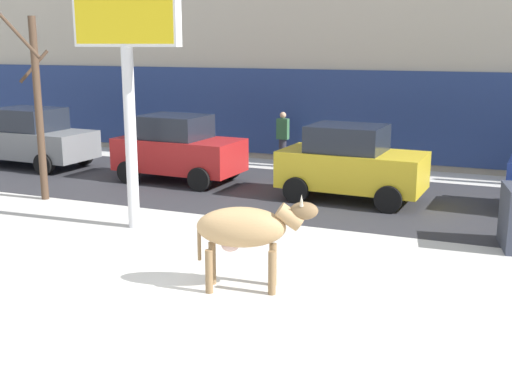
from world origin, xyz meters
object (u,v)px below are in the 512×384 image
object	(u,v)px
car_yellow_hatchback	(351,163)
car_grey_sedan	(29,138)
pedestrian_far_left	(283,139)
car_red_hatchback	(178,149)
bare_tree_right_lot	(37,104)
cow_tan	(246,229)
billboard	(125,17)

from	to	relation	value
car_yellow_hatchback	car_grey_sedan	bearing A→B (deg)	177.31
pedestrian_far_left	car_yellow_hatchback	bearing A→B (deg)	-48.49
car_red_hatchback	car_yellow_hatchback	xyz separation A→B (m)	(5.03, -0.31, 0.00)
car_grey_sedan	pedestrian_far_left	xyz separation A→B (m)	(7.40, 2.98, -0.03)
bare_tree_right_lot	car_red_hatchback	bearing A→B (deg)	57.24
cow_tan	car_yellow_hatchback	distance (m)	6.46
car_red_hatchback	billboard	bearing A→B (deg)	-72.41
bare_tree_right_lot	pedestrian_far_left	bearing A→B (deg)	57.71
cow_tan	bare_tree_right_lot	size ratio (longest dim) A/B	0.43
car_red_hatchback	pedestrian_far_left	size ratio (longest dim) A/B	2.07
cow_tan	billboard	size ratio (longest dim) A/B	0.35
cow_tan	pedestrian_far_left	size ratio (longest dim) A/B	1.11
cow_tan	bare_tree_right_lot	bearing A→B (deg)	153.12
pedestrian_far_left	car_red_hatchback	bearing A→B (deg)	-121.81
car_yellow_hatchback	bare_tree_right_lot	bearing A→B (deg)	-157.86
car_yellow_hatchback	pedestrian_far_left	bearing A→B (deg)	131.51
car_yellow_hatchback	pedestrian_far_left	xyz separation A→B (m)	(-3.07, 3.47, -0.05)
car_yellow_hatchback	pedestrian_far_left	size ratio (longest dim) A/B	2.07
car_red_hatchback	car_yellow_hatchback	bearing A→B (deg)	-3.48
car_yellow_hatchback	bare_tree_right_lot	world-z (taller)	bare_tree_right_lot
cow_tan	billboard	bearing A→B (deg)	147.23
billboard	car_grey_sedan	size ratio (longest dim) A/B	1.30
cow_tan	car_grey_sedan	xyz separation A→B (m)	(-10.45, 6.95, -0.09)
car_grey_sedan	car_red_hatchback	distance (m)	5.45
pedestrian_far_left	bare_tree_right_lot	size ratio (longest dim) A/B	0.38
billboard	car_yellow_hatchback	size ratio (longest dim) A/B	1.56
car_red_hatchback	car_yellow_hatchback	world-z (taller)	same
billboard	bare_tree_right_lot	world-z (taller)	billboard
billboard	car_grey_sedan	xyz separation A→B (m)	(-6.85, 4.64, -3.41)
car_grey_sedan	pedestrian_far_left	world-z (taller)	car_grey_sedan
car_grey_sedan	bare_tree_right_lot	xyz separation A→B (m)	(3.39, -3.37, 1.46)
cow_tan	pedestrian_far_left	distance (m)	10.38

